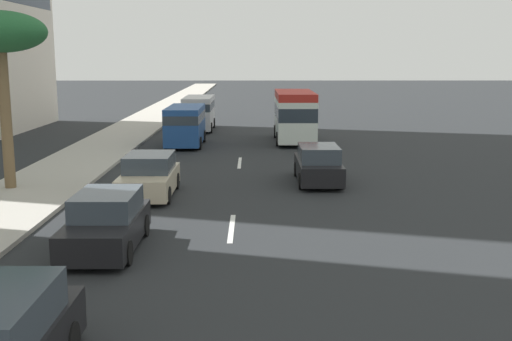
% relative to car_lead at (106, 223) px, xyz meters
% --- Properties ---
extents(ground_plane, '(198.00, 198.00, 0.00)m').
position_rel_car_lead_xyz_m(ground_plane, '(17.55, -3.34, -0.74)').
color(ground_plane, '#26282B').
extents(sidewalk_right, '(162.00, 3.87, 0.15)m').
position_rel_car_lead_xyz_m(sidewalk_right, '(17.55, 4.56, -0.67)').
color(sidewalk_right, '#B2ADA3').
rests_on(sidewalk_right, ground_plane).
extents(lane_stripe_mid, '(3.20, 0.16, 0.01)m').
position_rel_car_lead_xyz_m(lane_stripe_mid, '(2.08, -3.34, -0.74)').
color(lane_stripe_mid, silver).
rests_on(lane_stripe_mid, ground_plane).
extents(lane_stripe_far, '(3.20, 0.16, 0.01)m').
position_rel_car_lead_xyz_m(lane_stripe_far, '(14.01, -3.34, -0.74)').
color(lane_stripe_far, silver).
rests_on(lane_stripe_far, ground_plane).
extents(car_lead, '(4.20, 1.83, 1.56)m').
position_rel_car_lead_xyz_m(car_lead, '(0.00, 0.00, 0.00)').
color(car_lead, black).
rests_on(car_lead, ground_plane).
extents(van_second, '(5.12, 2.10, 2.30)m').
position_rel_car_lead_xyz_m(van_second, '(20.07, -0.04, 0.58)').
color(van_second, '#1E478C').
rests_on(van_second, ground_plane).
extents(car_third, '(4.18, 1.92, 1.58)m').
position_rel_car_lead_xyz_m(car_third, '(6.66, -0.09, 0.01)').
color(car_third, beige).
rests_on(car_third, ground_plane).
extents(van_fifth, '(5.19, 2.07, 2.37)m').
position_rel_car_lead_xyz_m(van_fifth, '(27.72, -0.18, 0.62)').
color(van_fifth, silver).
rests_on(van_fifth, ground_plane).
extents(car_sixth, '(4.28, 1.80, 1.58)m').
position_rel_car_lead_xyz_m(car_sixth, '(9.11, -6.71, 0.01)').
color(car_sixth, black).
rests_on(car_sixth, ground_plane).
extents(minibus_seventh, '(6.36, 2.37, 3.07)m').
position_rel_car_lead_xyz_m(minibus_seventh, '(21.72, -6.54, 0.94)').
color(minibus_seventh, silver).
rests_on(minibus_seventh, ground_plane).
extents(palm_tree, '(3.47, 3.47, 6.74)m').
position_rel_car_lead_xyz_m(palm_tree, '(7.50, 5.48, 5.21)').
color(palm_tree, brown).
rests_on(palm_tree, sidewalk_right).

